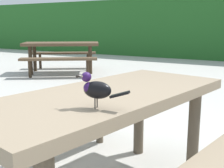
% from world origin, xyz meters
% --- Properties ---
extents(picnic_table_foreground, '(1.99, 2.01, 0.74)m').
position_xyz_m(picnic_table_foreground, '(-0.03, 0.27, 0.56)').
color(picnic_table_foreground, '#84725B').
rests_on(picnic_table_foreground, ground).
extents(bird_grackle, '(0.29, 0.09, 0.18)m').
position_xyz_m(bird_grackle, '(0.10, -0.09, 0.84)').
color(bird_grackle, black).
rests_on(bird_grackle, picnic_table_foreground).
extents(picnic_table_far_centre, '(2.36, 2.35, 0.74)m').
position_xyz_m(picnic_table_far_centre, '(-3.74, 4.31, 0.56)').
color(picnic_table_far_centre, brown).
rests_on(picnic_table_far_centre, ground).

